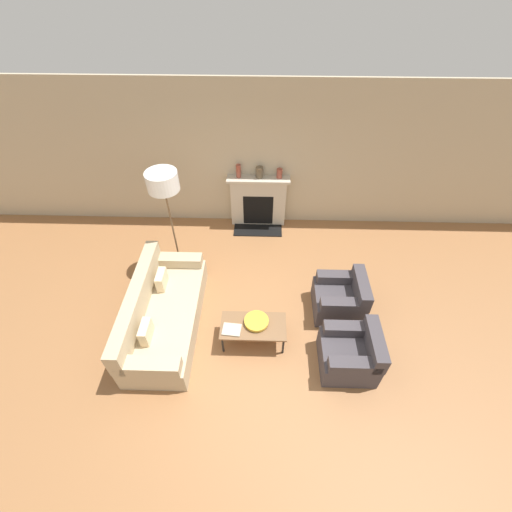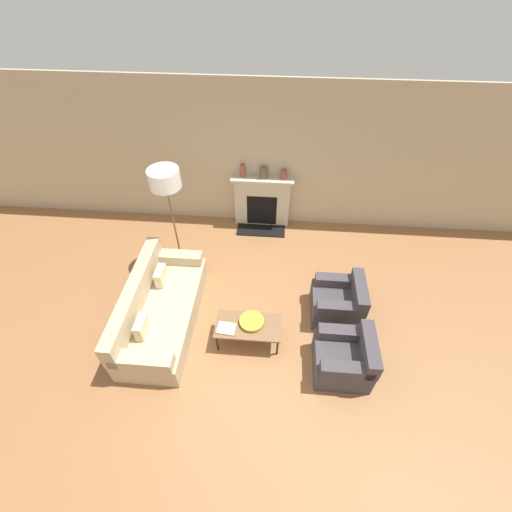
{
  "view_description": "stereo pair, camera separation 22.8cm",
  "coord_description": "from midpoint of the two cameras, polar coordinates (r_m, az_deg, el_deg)",
  "views": [
    {
      "loc": [
        0.29,
        -2.77,
        4.69
      ],
      "look_at": [
        0.17,
        1.53,
        0.45
      ],
      "focal_mm": 24.0,
      "sensor_mm": 36.0,
      "label": 1
    },
    {
      "loc": [
        0.52,
        -2.75,
        4.69
      ],
      "look_at": [
        0.17,
        1.53,
        0.45
      ],
      "focal_mm": 24.0,
      "sensor_mm": 36.0,
      "label": 2
    }
  ],
  "objects": [
    {
      "name": "ground_plane",
      "position": [
        5.46,
        -3.54,
        -14.79
      ],
      "size": [
        18.0,
        18.0,
        0.0
      ],
      "primitive_type": "plane",
      "color": "#99663D"
    },
    {
      "name": "wall_back",
      "position": [
        6.77,
        -2.07,
        15.99
      ],
      "size": [
        18.0,
        0.06,
        2.9
      ],
      "color": "#BCAD8E",
      "rests_on": "ground_plane"
    },
    {
      "name": "fireplace",
      "position": [
        7.12,
        -0.55,
        9.0
      ],
      "size": [
        1.24,
        0.59,
        1.11
      ],
      "color": "beige",
      "rests_on": "ground_plane"
    },
    {
      "name": "couch",
      "position": [
        5.64,
        -16.49,
        -9.22
      ],
      "size": [
        0.96,
        2.18,
        0.84
      ],
      "rotation": [
        0.0,
        0.0,
        1.57
      ],
      "color": "tan",
      "rests_on": "ground_plane"
    },
    {
      "name": "armchair_near",
      "position": [
        5.2,
        14.34,
        -15.51
      ],
      "size": [
        0.79,
        0.74,
        0.73
      ],
      "rotation": [
        0.0,
        0.0,
        -1.57
      ],
      "color": "#423D42",
      "rests_on": "ground_plane"
    },
    {
      "name": "armchair_far",
      "position": [
        5.75,
        12.86,
        -6.94
      ],
      "size": [
        0.79,
        0.74,
        0.73
      ],
      "rotation": [
        0.0,
        0.0,
        -1.57
      ],
      "color": "#423D42",
      "rests_on": "ground_plane"
    },
    {
      "name": "coffee_table",
      "position": [
        5.21,
        -1.73,
        -11.72
      ],
      "size": [
        0.98,
        0.5,
        0.39
      ],
      "color": "brown",
      "rests_on": "ground_plane"
    },
    {
      "name": "bowl",
      "position": [
        5.18,
        -1.21,
        -10.84
      ],
      "size": [
        0.37,
        0.37,
        0.06
      ],
      "color": "gold",
      "rests_on": "coffee_table"
    },
    {
      "name": "book",
      "position": [
        5.15,
        -5.37,
        -12.15
      ],
      "size": [
        0.29,
        0.24,
        0.02
      ],
      "rotation": [
        0.0,
        0.0,
        -0.09
      ],
      "color": "#B2A893",
      "rests_on": "coffee_table"
    },
    {
      "name": "floor_lamp",
      "position": [
        5.63,
        -16.35,
        11.24
      ],
      "size": [
        0.5,
        0.5,
        1.98
      ],
      "color": "brown",
      "rests_on": "ground_plane"
    },
    {
      "name": "mantel_vase_left",
      "position": [
        6.78,
        -3.93,
        13.94
      ],
      "size": [
        0.09,
        0.09,
        0.27
      ],
      "color": "brown",
      "rests_on": "fireplace"
    },
    {
      "name": "mantel_vase_center_left",
      "position": [
        6.76,
        -0.43,
        13.75
      ],
      "size": [
        0.14,
        0.14,
        0.22
      ],
      "color": "brown",
      "rests_on": "fireplace"
    },
    {
      "name": "mantel_vase_center_right",
      "position": [
        6.77,
        2.94,
        13.57
      ],
      "size": [
        0.11,
        0.11,
        0.19
      ],
      "color": "brown",
      "rests_on": "fireplace"
    }
  ]
}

